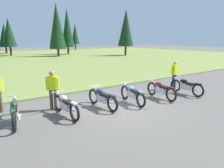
# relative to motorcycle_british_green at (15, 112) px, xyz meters

# --- Properties ---
(ground_plane) EXTENTS (140.00, 140.00, 0.00)m
(ground_plane) POSITION_rel_motorcycle_british_green_xyz_m (4.17, -0.56, -0.44)
(ground_plane) COLOR #605B54
(grass_moorland) EXTENTS (80.00, 44.00, 0.10)m
(grass_moorland) POSITION_rel_motorcycle_british_green_xyz_m (4.17, 24.54, -0.39)
(grass_moorland) COLOR olive
(grass_moorland) RESTS_ON ground
(motorcycle_british_green) EXTENTS (0.66, 2.08, 0.88)m
(motorcycle_british_green) POSITION_rel_motorcycle_british_green_xyz_m (0.00, 0.00, 0.00)
(motorcycle_british_green) COLOR black
(motorcycle_british_green) RESTS_ON ground
(motorcycle_cream) EXTENTS (0.62, 2.10, 0.88)m
(motorcycle_cream) POSITION_rel_motorcycle_british_green_xyz_m (1.75, -0.32, 0.00)
(motorcycle_cream) COLOR black
(motorcycle_cream) RESTS_ON ground
(motorcycle_navy) EXTENTS (0.62, 2.10, 0.88)m
(motorcycle_navy) POSITION_rel_motorcycle_british_green_xyz_m (3.43, -0.28, 0.00)
(motorcycle_navy) COLOR black
(motorcycle_navy) RESTS_ON ground
(motorcycle_sky_blue) EXTENTS (0.62, 2.09, 0.88)m
(motorcycle_sky_blue) POSITION_rel_motorcycle_british_green_xyz_m (4.94, -0.51, 0.00)
(motorcycle_sky_blue) COLOR black
(motorcycle_sky_blue) RESTS_ON ground
(motorcycle_maroon) EXTENTS (0.62, 2.10, 0.88)m
(motorcycle_maroon) POSITION_rel_motorcycle_british_green_xyz_m (6.64, -0.72, 0.00)
(motorcycle_maroon) COLOR black
(motorcycle_maroon) RESTS_ON ground
(motorcycle_black) EXTENTS (0.62, 2.10, 0.88)m
(motorcycle_black) POSITION_rel_motorcycle_british_green_xyz_m (8.35, -0.96, 0.00)
(motorcycle_black) COLOR black
(motorcycle_black) RESTS_ON ground
(rider_near_row_end) EXTENTS (0.47, 0.38, 1.67)m
(rider_near_row_end) POSITION_rel_motorcycle_british_green_xyz_m (1.59, 0.63, 0.51)
(rider_near_row_end) COLOR #4C4233
(rider_near_row_end) RESTS_ON ground
(rider_in_hivis_vest) EXTENTS (0.55, 0.27, 1.67)m
(rider_in_hivis_vest) POSITION_rel_motorcycle_british_green_xyz_m (8.71, 0.15, 0.51)
(rider_in_hivis_vest) COLOR #2D2D38
(rider_in_hivis_vest) RESTS_ON ground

